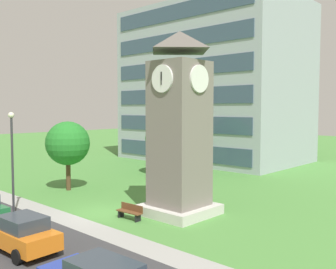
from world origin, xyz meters
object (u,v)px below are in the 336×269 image
(street_lamp, at_px, (12,152))
(tree_by_building, at_px, (68,143))
(park_bench, at_px, (130,211))
(clock_tower, at_px, (180,133))
(tree_near_tower, at_px, (166,139))
(parked_car_orange, at_px, (21,233))

(street_lamp, height_order, tree_by_building, street_lamp)
(park_bench, distance_m, tree_by_building, 10.53)
(street_lamp, bearing_deg, clock_tower, 43.33)
(park_bench, bearing_deg, tree_near_tower, 125.68)
(park_bench, xyz_separation_m, parked_car_orange, (0.30, -6.83, 0.40))
(tree_near_tower, bearing_deg, park_bench, -54.32)
(tree_near_tower, relative_size, parked_car_orange, 1.32)
(park_bench, height_order, tree_near_tower, tree_near_tower)
(tree_by_building, xyz_separation_m, parked_car_orange, (10.08, -8.86, -2.91))
(tree_by_building, height_order, parked_car_orange, tree_by_building)
(park_bench, relative_size, parked_car_orange, 0.43)
(clock_tower, relative_size, street_lamp, 1.77)
(clock_tower, distance_m, tree_by_building, 11.29)
(tree_near_tower, distance_m, parked_car_orange, 21.83)
(clock_tower, relative_size, park_bench, 6.17)
(park_bench, bearing_deg, street_lamp, -145.16)
(tree_near_tower, bearing_deg, street_lamp, -79.83)
(street_lamp, bearing_deg, tree_by_building, 120.66)
(parked_car_orange, bearing_deg, clock_tower, 83.44)
(clock_tower, bearing_deg, street_lamp, -136.67)
(tree_near_tower, xyz_separation_m, tree_by_building, (-0.68, -10.65, 0.20))
(street_lamp, distance_m, tree_near_tower, 17.18)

